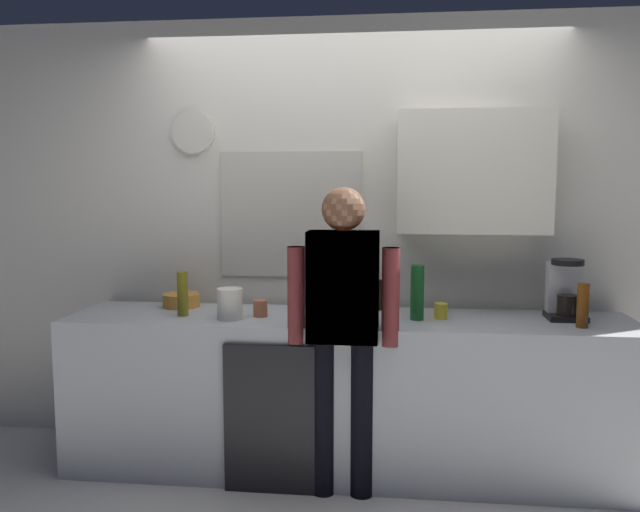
# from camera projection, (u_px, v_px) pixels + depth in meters

# --- Properties ---
(ground_plane) EXTENTS (8.00, 8.00, 0.00)m
(ground_plane) POSITION_uv_depth(u_px,v_px,m) (342.00, 493.00, 3.38)
(ground_plane) COLOR silver
(kitchen_counter) EXTENTS (3.13, 0.64, 0.88)m
(kitchen_counter) POSITION_uv_depth(u_px,v_px,m) (347.00, 394.00, 3.63)
(kitchen_counter) COLOR #B2B7BC
(kitchen_counter) RESTS_ON ground_plane
(dishwasher_panel) EXTENTS (0.56, 0.02, 0.79)m
(dishwasher_panel) POSITION_uv_depth(u_px,v_px,m) (277.00, 420.00, 3.35)
(dishwasher_panel) COLOR black
(dishwasher_panel) RESTS_ON ground_plane
(back_wall_assembly) EXTENTS (4.73, 0.42, 2.60)m
(back_wall_assembly) POSITION_uv_depth(u_px,v_px,m) (365.00, 228.00, 3.92)
(back_wall_assembly) COLOR silver
(back_wall_assembly) RESTS_ON ground_plane
(coffee_maker) EXTENTS (0.20, 0.20, 0.33)m
(coffee_maker) POSITION_uv_depth(u_px,v_px,m) (565.00, 292.00, 3.53)
(coffee_maker) COLOR black
(coffee_maker) RESTS_ON kitchen_counter
(bottle_olive_oil) EXTENTS (0.06, 0.06, 0.25)m
(bottle_olive_oil) POSITION_uv_depth(u_px,v_px,m) (183.00, 294.00, 3.60)
(bottle_olive_oil) COLOR olive
(bottle_olive_oil) RESTS_ON kitchen_counter
(bottle_dark_sauce) EXTENTS (0.06, 0.06, 0.18)m
(bottle_dark_sauce) POSITION_uv_depth(u_px,v_px,m) (377.00, 295.00, 3.77)
(bottle_dark_sauce) COLOR black
(bottle_dark_sauce) RESTS_ON kitchen_counter
(bottle_amber_beer) EXTENTS (0.06, 0.06, 0.23)m
(bottle_amber_beer) POSITION_uv_depth(u_px,v_px,m) (583.00, 305.00, 3.31)
(bottle_amber_beer) COLOR brown
(bottle_amber_beer) RESTS_ON kitchen_counter
(bottle_green_wine) EXTENTS (0.07, 0.07, 0.30)m
(bottle_green_wine) POSITION_uv_depth(u_px,v_px,m) (417.00, 292.00, 3.49)
(bottle_green_wine) COLOR #195923
(bottle_green_wine) RESTS_ON kitchen_counter
(cup_terracotta_mug) EXTENTS (0.08, 0.08, 0.09)m
(cup_terracotta_mug) POSITION_uv_depth(u_px,v_px,m) (260.00, 308.00, 3.59)
(cup_terracotta_mug) COLOR #B26647
(cup_terracotta_mug) RESTS_ON kitchen_counter
(cup_yellow_cup) EXTENTS (0.07, 0.07, 0.08)m
(cup_yellow_cup) POSITION_uv_depth(u_px,v_px,m) (441.00, 311.00, 3.53)
(cup_yellow_cup) COLOR yellow
(cup_yellow_cup) RESTS_ON kitchen_counter
(mixing_bowl) EXTENTS (0.22, 0.22, 0.08)m
(mixing_bowl) POSITION_uv_depth(u_px,v_px,m) (181.00, 300.00, 3.87)
(mixing_bowl) COLOR orange
(mixing_bowl) RESTS_ON kitchen_counter
(storage_canister) EXTENTS (0.14, 0.14, 0.17)m
(storage_canister) POSITION_uv_depth(u_px,v_px,m) (230.00, 304.00, 3.51)
(storage_canister) COLOR silver
(storage_canister) RESTS_ON kitchen_counter
(person_at_sink) EXTENTS (0.57, 0.22, 1.60)m
(person_at_sink) POSITION_uv_depth(u_px,v_px,m) (343.00, 316.00, 3.28)
(person_at_sink) COLOR #3F4766
(person_at_sink) RESTS_ON ground_plane
(person_guest) EXTENTS (0.57, 0.22, 1.60)m
(person_guest) POSITION_uv_depth(u_px,v_px,m) (343.00, 316.00, 3.28)
(person_guest) COLOR black
(person_guest) RESTS_ON ground_plane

